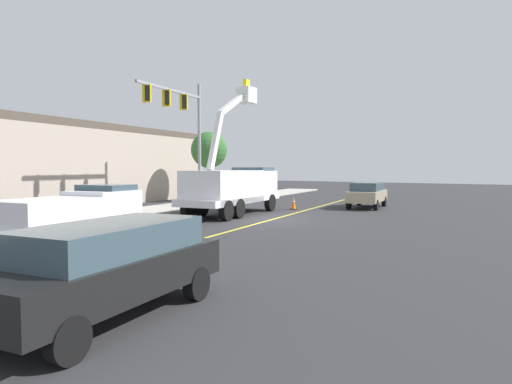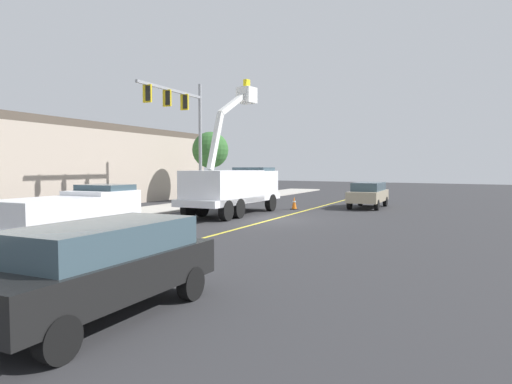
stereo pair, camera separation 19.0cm
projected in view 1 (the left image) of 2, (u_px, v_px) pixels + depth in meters
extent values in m
plane|color=#2D2D30|center=(271.00, 220.00, 22.90)|extent=(120.00, 120.00, 0.00)
cube|color=#B2ADA3|center=(140.00, 212.00, 26.39)|extent=(59.84, 12.74, 0.12)
cube|color=yellow|center=(271.00, 220.00, 22.90)|extent=(49.44, 7.81, 0.01)
cube|color=white|center=(232.00, 199.00, 25.39)|extent=(8.49, 3.73, 0.36)
cube|color=white|center=(252.00, 184.00, 27.73)|extent=(2.95, 2.72, 1.60)
cube|color=#384C56|center=(253.00, 172.00, 27.87)|extent=(2.10, 2.35, 0.64)
cube|color=white|center=(224.00, 187.00, 24.46)|extent=(5.57, 3.27, 1.80)
cube|color=white|center=(215.00, 141.00, 23.39)|extent=(1.23, 0.33, 3.07)
cube|color=white|center=(234.00, 103.00, 24.77)|extent=(2.71, 0.39, 1.68)
cube|color=white|center=(246.00, 95.00, 25.83)|extent=(0.90, 0.90, 0.90)
cube|color=yellow|center=(246.00, 85.00, 25.80)|extent=(0.36, 0.24, 0.60)
cylinder|color=black|center=(238.00, 201.00, 28.49)|extent=(1.08, 0.50, 1.04)
cylinder|color=black|center=(270.00, 203.00, 27.55)|extent=(1.08, 0.50, 1.04)
cylinder|color=black|center=(202.00, 207.00, 24.54)|extent=(1.08, 0.50, 1.04)
cylinder|color=black|center=(238.00, 208.00, 23.61)|extent=(1.08, 0.50, 1.04)
cylinder|color=black|center=(188.00, 209.00, 23.35)|extent=(1.08, 0.50, 1.04)
cylinder|color=black|center=(226.00, 211.00, 22.41)|extent=(1.08, 0.50, 1.04)
cube|color=white|center=(77.00, 225.00, 15.13)|extent=(5.86, 2.93, 0.30)
cube|color=white|center=(103.00, 206.00, 16.22)|extent=(2.29, 2.22, 1.10)
cube|color=#384C56|center=(107.00, 192.00, 16.37)|extent=(1.60, 1.95, 0.56)
cube|color=white|center=(52.00, 216.00, 14.19)|extent=(3.64, 2.59, 1.10)
cylinder|color=black|center=(96.00, 226.00, 17.22)|extent=(0.88, 0.43, 0.84)
cylinder|color=black|center=(135.00, 229.00, 16.43)|extent=(0.88, 0.43, 0.84)
cylinder|color=black|center=(8.00, 241.00, 13.87)|extent=(0.88, 0.43, 0.84)
cylinder|color=black|center=(52.00, 245.00, 13.08)|extent=(0.88, 0.43, 0.84)
cube|color=tan|center=(367.00, 196.00, 29.82)|extent=(5.03, 2.61, 0.70)
cube|color=#384C56|center=(368.00, 187.00, 29.93)|extent=(3.67, 2.18, 0.60)
cylinder|color=black|center=(376.00, 205.00, 28.01)|extent=(0.71, 0.34, 0.68)
cylinder|color=black|center=(349.00, 204.00, 28.72)|extent=(0.71, 0.34, 0.68)
cylinder|color=black|center=(384.00, 201.00, 30.97)|extent=(0.71, 0.34, 0.68)
cylinder|color=black|center=(359.00, 201.00, 31.68)|extent=(0.71, 0.34, 0.68)
cube|color=black|center=(105.00, 275.00, 7.90)|extent=(5.03, 2.61, 0.70)
cube|color=#384C56|center=(111.00, 240.00, 8.00)|extent=(3.67, 2.18, 0.60)
cylinder|color=black|center=(68.00, 340.00, 6.09)|extent=(0.71, 0.34, 0.68)
cylinder|color=black|center=(197.00, 283.00, 9.05)|extent=(0.71, 0.34, 0.68)
cylinder|color=black|center=(130.00, 275.00, 9.76)|extent=(0.71, 0.34, 0.68)
cube|color=black|center=(53.00, 268.00, 11.84)|extent=(0.40, 0.40, 0.04)
cone|color=orange|center=(52.00, 252.00, 11.81)|extent=(0.32, 0.32, 0.84)
cylinder|color=white|center=(52.00, 249.00, 11.81)|extent=(0.20, 0.20, 0.08)
cube|color=black|center=(293.00, 209.00, 28.66)|extent=(0.40, 0.40, 0.04)
cone|color=orange|center=(294.00, 203.00, 28.63)|extent=(0.32, 0.32, 0.78)
cylinder|color=white|center=(294.00, 201.00, 28.63)|extent=(0.20, 0.20, 0.08)
cylinder|color=gray|center=(199.00, 146.00, 30.35)|extent=(0.22, 0.22, 8.29)
cube|color=gray|center=(171.00, 90.00, 27.24)|extent=(6.40, 1.15, 0.16)
cube|color=gold|center=(184.00, 102.00, 28.52)|extent=(0.20, 0.57, 1.00)
cube|color=black|center=(185.00, 102.00, 28.48)|extent=(0.25, 0.35, 0.84)
cube|color=gold|center=(166.00, 98.00, 26.85)|extent=(0.20, 0.57, 1.00)
cube|color=black|center=(168.00, 98.00, 26.81)|extent=(0.25, 0.35, 0.84)
cube|color=gold|center=(147.00, 93.00, 25.18)|extent=(0.20, 0.57, 1.00)
cube|color=black|center=(148.00, 93.00, 25.14)|extent=(0.25, 0.35, 0.84)
cube|color=#A89989|center=(57.00, 168.00, 31.86)|extent=(26.72, 12.24, 5.23)
cube|color=#4C4238|center=(56.00, 128.00, 31.70)|extent=(26.72, 12.24, 0.50)
cylinder|color=brown|center=(209.00, 182.00, 35.65)|extent=(0.32, 0.32, 3.07)
sphere|color=#33662D|center=(209.00, 150.00, 35.51)|extent=(2.88, 2.88, 2.88)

